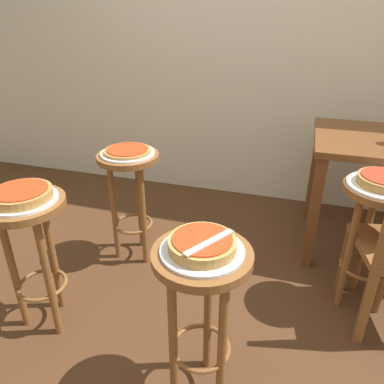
% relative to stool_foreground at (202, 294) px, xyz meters
% --- Properties ---
extents(ground_plane, '(6.00, 6.00, 0.00)m').
position_rel_stool_foreground_xyz_m(ground_plane, '(-0.20, 0.31, -0.52)').
color(ground_plane, '#4C2D19').
extents(back_wall, '(6.00, 0.10, 3.00)m').
position_rel_stool_foreground_xyz_m(back_wall, '(-0.20, 1.96, 0.98)').
color(back_wall, beige).
rests_on(back_wall, ground_plane).
extents(stool_foreground, '(0.37, 0.37, 0.71)m').
position_rel_stool_foreground_xyz_m(stool_foreground, '(0.00, 0.00, 0.00)').
color(stool_foreground, brown).
rests_on(stool_foreground, ground_plane).
extents(serving_plate_foreground, '(0.30, 0.30, 0.01)m').
position_rel_stool_foreground_xyz_m(serving_plate_foreground, '(0.00, 0.00, 0.20)').
color(serving_plate_foreground, silver).
rests_on(serving_plate_foreground, stool_foreground).
extents(pizza_foreground, '(0.24, 0.24, 0.05)m').
position_rel_stool_foreground_xyz_m(pizza_foreground, '(-0.00, 0.00, 0.23)').
color(pizza_foreground, tan).
rests_on(pizza_foreground, serving_plate_foreground).
extents(stool_middle, '(0.37, 0.37, 0.71)m').
position_rel_stool_foreground_xyz_m(stool_middle, '(-0.87, 0.14, 0.00)').
color(stool_middle, brown).
rests_on(stool_middle, ground_plane).
extents(serving_plate_middle, '(0.31, 0.31, 0.01)m').
position_rel_stool_foreground_xyz_m(serving_plate_middle, '(-0.87, 0.14, 0.20)').
color(serving_plate_middle, white).
rests_on(serving_plate_middle, stool_middle).
extents(pizza_middle, '(0.27, 0.27, 0.05)m').
position_rel_stool_foreground_xyz_m(pizza_middle, '(-0.87, 0.14, 0.23)').
color(pizza_middle, '#B78442').
rests_on(pizza_middle, serving_plate_middle).
extents(stool_leftside, '(0.37, 0.37, 0.71)m').
position_rel_stool_foreground_xyz_m(stool_leftside, '(0.70, 0.76, 0.00)').
color(stool_leftside, brown).
rests_on(stool_leftside, ground_plane).
extents(serving_plate_leftside, '(0.34, 0.34, 0.01)m').
position_rel_stool_foreground_xyz_m(serving_plate_leftside, '(0.70, 0.76, 0.20)').
color(serving_plate_leftside, white).
rests_on(serving_plate_leftside, stool_leftside).
extents(stool_rear, '(0.37, 0.37, 0.71)m').
position_rel_stool_foreground_xyz_m(stool_rear, '(-0.67, 0.81, 0.00)').
color(stool_rear, brown).
rests_on(stool_rear, ground_plane).
extents(serving_plate_rear, '(0.32, 0.32, 0.01)m').
position_rel_stool_foreground_xyz_m(serving_plate_rear, '(-0.67, 0.81, 0.20)').
color(serving_plate_rear, silver).
rests_on(serving_plate_rear, stool_rear).
extents(pizza_rear, '(0.27, 0.27, 0.02)m').
position_rel_stool_foreground_xyz_m(pizza_rear, '(-0.67, 0.81, 0.21)').
color(pizza_rear, '#B78442').
rests_on(pizza_rear, serving_plate_rear).
extents(pizza_server_knife, '(0.14, 0.20, 0.01)m').
position_rel_stool_foreground_xyz_m(pizza_server_knife, '(0.03, -0.02, 0.25)').
color(pizza_server_knife, silver).
rests_on(pizza_server_knife, pizza_foreground).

